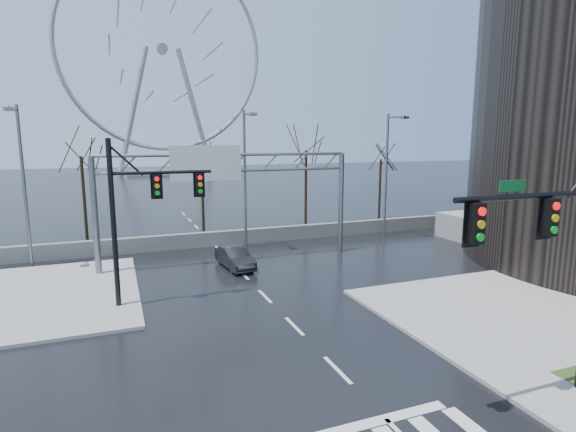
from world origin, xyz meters
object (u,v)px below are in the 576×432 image
signal_mast_near (564,246)px  ferris_wheel (163,58)px  car (235,258)px  sign_gantry (224,184)px  signal_mast_far (138,207)px

signal_mast_near → ferris_wheel: size_ratio=0.16×
car → signal_mast_near: bearing=-79.9°
ferris_wheel → car: 85.39m
sign_gantry → car: 4.72m
signal_mast_near → sign_gantry: bearing=106.2°
signal_mast_far → sign_gantry: (5.49, 6.00, 0.35)m
ferris_wheel → car: ferris_wheel is taller
sign_gantry → car: size_ratio=4.13×
signal_mast_near → car: (-5.23, 17.70, -4.22)m
sign_gantry → car: (0.29, -1.30, -4.53)m
signal_mast_near → car: signal_mast_near is taller
signal_mast_far → ferris_wheel: 89.30m
signal_mast_near → ferris_wheel: (-0.14, 99.04, 21.26)m
signal_mast_far → sign_gantry: bearing=47.5°
signal_mast_far → sign_gantry: 8.14m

